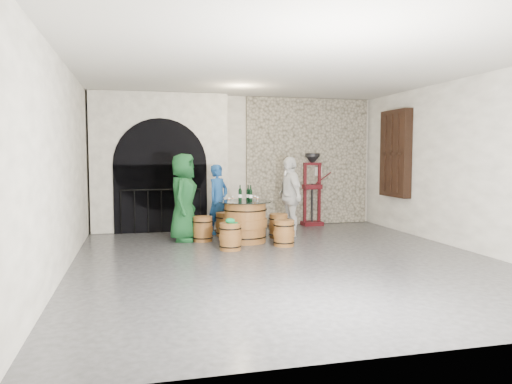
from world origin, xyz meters
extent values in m
plane|color=#2E2E30|center=(0.00, 0.00, 0.00)|extent=(8.00, 8.00, 0.00)
plane|color=white|center=(0.00, 4.00, 1.60)|extent=(8.00, 0.00, 8.00)
plane|color=white|center=(0.00, -4.00, 1.60)|extent=(8.00, 0.00, 8.00)
plane|color=white|center=(-3.50, 0.00, 1.60)|extent=(0.00, 8.00, 8.00)
plane|color=white|center=(3.50, 0.00, 1.60)|extent=(0.00, 8.00, 8.00)
plane|color=beige|center=(0.00, 0.00, 3.20)|extent=(8.00, 8.00, 0.00)
cube|color=#AEA38B|center=(1.80, 3.94, 1.60)|extent=(3.20, 0.12, 3.18)
cube|color=white|center=(-1.90, 3.75, 1.60)|extent=(3.10, 0.50, 3.18)
cube|color=black|center=(-1.90, 3.48, 0.78)|extent=(2.10, 0.03, 1.55)
cylinder|color=black|center=(-1.90, 3.48, 1.55)|extent=(2.10, 0.03, 2.10)
cylinder|color=black|center=(-1.90, 3.42, 0.98)|extent=(1.79, 0.04, 0.04)
cylinder|color=black|center=(-2.79, 3.42, 0.49)|extent=(0.02, 0.02, 0.98)
cylinder|color=black|center=(-2.50, 3.42, 0.49)|extent=(0.02, 0.02, 0.98)
cylinder|color=black|center=(-2.20, 3.42, 0.49)|extent=(0.02, 0.02, 0.98)
cylinder|color=black|center=(-1.90, 3.42, 0.49)|extent=(0.02, 0.02, 0.98)
cylinder|color=black|center=(-1.60, 3.42, 0.49)|extent=(0.02, 0.02, 0.98)
cylinder|color=black|center=(-1.31, 3.42, 0.49)|extent=(0.02, 0.02, 0.98)
cylinder|color=black|center=(-1.01, 3.42, 0.49)|extent=(0.02, 0.02, 0.98)
cube|color=black|center=(3.39, 2.40, 1.80)|extent=(0.20, 1.10, 2.00)
cube|color=black|center=(3.34, 2.40, 1.80)|extent=(0.06, 0.88, 1.76)
cube|color=black|center=(3.37, 2.40, 1.80)|extent=(0.22, 0.92, 0.06)
cube|color=black|center=(3.37, 2.11, 1.80)|extent=(0.22, 0.06, 1.80)
cube|color=black|center=(3.37, 2.40, 1.80)|extent=(0.22, 0.06, 1.80)
cube|color=black|center=(3.37, 2.69, 1.80)|extent=(0.22, 0.06, 1.80)
cylinder|color=brown|center=(-0.31, 1.80, 0.40)|extent=(0.84, 0.84, 0.79)
cylinder|color=brown|center=(-0.31, 1.80, 0.40)|extent=(0.90, 0.90, 0.17)
torus|color=black|center=(-0.31, 1.80, 0.13)|extent=(0.90, 0.90, 0.02)
torus|color=black|center=(-0.31, 1.80, 0.67)|extent=(0.90, 0.90, 0.02)
cylinder|color=brown|center=(-0.31, 1.80, 0.80)|extent=(0.85, 0.85, 0.02)
cylinder|color=black|center=(-0.31, 1.80, 0.83)|extent=(1.09, 1.09, 0.01)
cylinder|color=brown|center=(-1.14, 2.10, 0.25)|extent=(0.39, 0.39, 0.49)
cylinder|color=brown|center=(-1.14, 2.10, 0.25)|extent=(0.42, 0.42, 0.11)
torus|color=black|center=(-1.14, 2.10, 0.08)|extent=(0.43, 0.43, 0.02)
torus|color=black|center=(-1.14, 2.10, 0.41)|extent=(0.43, 0.43, 0.02)
cylinder|color=brown|center=(-1.14, 2.10, 0.50)|extent=(0.40, 0.40, 0.02)
cylinder|color=brown|center=(-0.57, 2.64, 0.25)|extent=(0.39, 0.39, 0.49)
cylinder|color=brown|center=(-0.57, 2.64, 0.25)|extent=(0.42, 0.42, 0.11)
torus|color=black|center=(-0.57, 2.64, 0.08)|extent=(0.43, 0.43, 0.02)
torus|color=black|center=(-0.57, 2.64, 0.41)|extent=(0.43, 0.43, 0.02)
cylinder|color=brown|center=(-0.57, 2.64, 0.50)|extent=(0.40, 0.40, 0.02)
cylinder|color=brown|center=(0.50, 2.14, 0.25)|extent=(0.39, 0.39, 0.49)
cylinder|color=brown|center=(0.50, 2.14, 0.25)|extent=(0.42, 0.42, 0.11)
torus|color=black|center=(0.50, 2.14, 0.08)|extent=(0.43, 0.43, 0.02)
torus|color=black|center=(0.50, 2.14, 0.41)|extent=(0.43, 0.43, 0.02)
cylinder|color=brown|center=(0.50, 2.14, 0.50)|extent=(0.40, 0.40, 0.02)
cylinder|color=brown|center=(0.33, 1.20, 0.25)|extent=(0.39, 0.39, 0.49)
cylinder|color=brown|center=(0.33, 1.20, 0.25)|extent=(0.42, 0.42, 0.11)
torus|color=black|center=(0.33, 1.20, 0.08)|extent=(0.43, 0.43, 0.02)
torus|color=black|center=(0.33, 1.20, 0.41)|extent=(0.43, 0.43, 0.02)
cylinder|color=brown|center=(0.33, 1.20, 0.50)|extent=(0.40, 0.40, 0.02)
cylinder|color=brown|center=(-0.76, 1.05, 0.25)|extent=(0.39, 0.39, 0.49)
cylinder|color=brown|center=(-0.76, 1.05, 0.25)|extent=(0.42, 0.42, 0.11)
torus|color=black|center=(-0.76, 1.05, 0.08)|extent=(0.43, 0.43, 0.02)
torus|color=black|center=(-0.76, 1.05, 0.41)|extent=(0.43, 0.43, 0.02)
cylinder|color=brown|center=(-0.76, 1.05, 0.50)|extent=(0.40, 0.40, 0.02)
ellipsoid|color=#0C8B46|center=(-0.76, 1.05, 0.55)|extent=(0.18, 0.18, 0.10)
cylinder|color=#0C8B46|center=(-0.68, 1.02, 0.51)|extent=(0.12, 0.12, 0.01)
imported|color=#13461F|center=(-1.51, 2.23, 0.90)|extent=(0.83, 1.02, 1.80)
imported|color=navy|center=(-0.67, 2.94, 0.78)|extent=(0.67, 0.65, 1.56)
imported|color=silver|center=(0.78, 2.26, 0.87)|extent=(0.51, 1.05, 1.73)
cylinder|color=black|center=(-0.40, 1.86, 0.95)|extent=(0.07, 0.07, 0.22)
cylinder|color=white|center=(-0.40, 1.86, 0.94)|extent=(0.08, 0.08, 0.06)
cone|color=black|center=(-0.40, 1.86, 1.07)|extent=(0.07, 0.07, 0.05)
cylinder|color=black|center=(-0.40, 1.86, 1.13)|extent=(0.03, 0.03, 0.07)
cylinder|color=black|center=(-0.21, 1.74, 0.95)|extent=(0.07, 0.07, 0.22)
cylinder|color=white|center=(-0.21, 1.74, 0.94)|extent=(0.08, 0.08, 0.06)
cone|color=black|center=(-0.21, 1.74, 1.07)|extent=(0.07, 0.07, 0.05)
cylinder|color=black|center=(-0.21, 1.74, 1.13)|extent=(0.03, 0.03, 0.07)
cylinder|color=black|center=(-0.23, 1.85, 0.95)|extent=(0.07, 0.07, 0.22)
cylinder|color=white|center=(-0.23, 1.85, 0.94)|extent=(0.08, 0.08, 0.06)
cone|color=black|center=(-0.23, 1.85, 1.07)|extent=(0.07, 0.07, 0.05)
cylinder|color=black|center=(-0.23, 1.85, 1.13)|extent=(0.03, 0.03, 0.07)
cylinder|color=brown|center=(-0.13, 3.19, 0.29)|extent=(0.41, 0.41, 0.58)
cylinder|color=brown|center=(-0.13, 3.19, 0.29)|extent=(0.44, 0.44, 0.13)
torus|color=black|center=(-0.13, 3.19, 0.09)|extent=(0.45, 0.45, 0.02)
torus|color=black|center=(-0.13, 3.19, 0.49)|extent=(0.45, 0.45, 0.02)
cylinder|color=brown|center=(-0.13, 3.19, 0.59)|extent=(0.42, 0.42, 0.02)
cube|color=#450B12|center=(1.84, 3.69, 0.05)|extent=(0.50, 0.40, 0.10)
cube|color=#450B12|center=(1.84, 3.69, 0.97)|extent=(0.45, 0.29, 0.11)
cube|color=#450B12|center=(1.84, 3.69, 1.54)|extent=(0.45, 0.11, 0.07)
cylinder|color=black|center=(1.84, 3.69, 0.57)|extent=(0.05, 0.05, 0.95)
cylinder|color=black|center=(1.84, 3.69, 1.76)|extent=(0.36, 0.36, 0.09)
cone|color=black|center=(1.84, 3.69, 1.65)|extent=(0.36, 0.36, 0.19)
cube|color=#450B12|center=(1.65, 3.69, 0.81)|extent=(0.07, 0.07, 1.52)
cube|color=#450B12|center=(2.03, 3.69, 0.81)|extent=(0.07, 0.07, 1.52)
cylinder|color=#450B12|center=(2.12, 3.65, 1.19)|extent=(0.41, 0.03, 0.30)
cube|color=silver|center=(2.05, 3.86, 1.35)|extent=(0.18, 0.10, 0.22)
camera|label=1|loc=(-2.44, -7.73, 1.77)|focal=34.00mm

